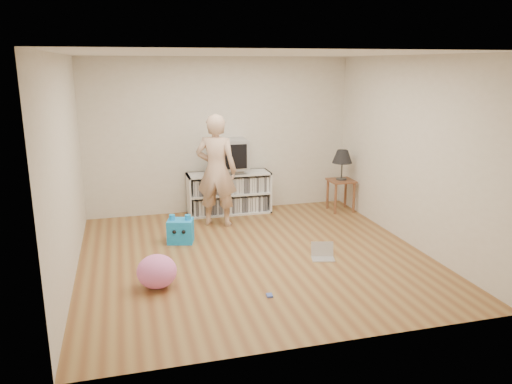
{
  "coord_description": "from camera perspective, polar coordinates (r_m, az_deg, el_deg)",
  "views": [
    {
      "loc": [
        -1.59,
        -6.01,
        2.49
      ],
      "look_at": [
        0.14,
        0.4,
        0.77
      ],
      "focal_mm": 35.0,
      "sensor_mm": 36.0,
      "label": 1
    }
  ],
  "objects": [
    {
      "name": "walls",
      "position": [
        6.33,
        -0.25,
        3.68
      ],
      "size": [
        4.52,
        4.52,
        2.6
      ],
      "color": "beige",
      "rests_on": "ground"
    },
    {
      "name": "table_lamp",
      "position": [
        8.6,
        9.83,
        3.93
      ],
      "size": [
        0.34,
        0.34,
        0.52
      ],
      "color": "#333333",
      "rests_on": "side_table"
    },
    {
      "name": "crt_tv",
      "position": [
        8.33,
        -3.16,
        4.34
      ],
      "size": [
        0.6,
        0.53,
        0.5
      ],
      "color": "#95959A",
      "rests_on": "dvd_deck"
    },
    {
      "name": "plush_blue",
      "position": [
        7.21,
        -8.63,
        -4.39
      ],
      "size": [
        0.42,
        0.37,
        0.41
      ],
      "rotation": [
        0.0,
        0.0,
        -0.26
      ],
      "color": "#1390E8",
      "rests_on": "ground"
    },
    {
      "name": "plush_pink",
      "position": [
        5.85,
        -11.27,
        -8.9
      ],
      "size": [
        0.51,
        0.51,
        0.39
      ],
      "primitive_type": "ellipsoid",
      "rotation": [
        0.0,
        0.0,
        -0.14
      ],
      "color": "#FF77CD",
      "rests_on": "ground"
    },
    {
      "name": "ceiling",
      "position": [
        6.22,
        -0.26,
        15.53
      ],
      "size": [
        4.5,
        4.5,
        0.01
      ],
      "primitive_type": "cube",
      "color": "white",
      "rests_on": "walls"
    },
    {
      "name": "person",
      "position": [
        7.73,
        -4.55,
        2.44
      ],
      "size": [
        0.76,
        0.65,
        1.76
      ],
      "primitive_type": "imported",
      "rotation": [
        0.0,
        0.0,
        2.71
      ],
      "color": "#D3AC90",
      "rests_on": "ground"
    },
    {
      "name": "side_table",
      "position": [
        8.71,
        9.68,
        0.53
      ],
      "size": [
        0.42,
        0.42,
        0.55
      ],
      "color": "brown",
      "rests_on": "ground"
    },
    {
      "name": "dvd_deck",
      "position": [
        8.39,
        -3.14,
        2.43
      ],
      "size": [
        0.45,
        0.35,
        0.07
      ],
      "primitive_type": "cube",
      "color": "gray",
      "rests_on": "media_unit"
    },
    {
      "name": "ground",
      "position": [
        6.7,
        -0.23,
        -7.31
      ],
      "size": [
        4.5,
        4.5,
        0.0
      ],
      "primitive_type": "plane",
      "color": "brown",
      "rests_on": "ground"
    },
    {
      "name": "playing_cards",
      "position": [
        5.61,
        1.55,
        -11.72
      ],
      "size": [
        0.07,
        0.09,
        0.02
      ],
      "primitive_type": "cube",
      "rotation": [
        0.0,
        0.0,
        -0.07
      ],
      "color": "#4861C2",
      "rests_on": "ground"
    },
    {
      "name": "laptop",
      "position": [
        6.67,
        7.63,
        -7.04
      ],
      "size": [
        0.34,
        0.3,
        0.2
      ],
      "rotation": [
        0.0,
        0.0,
        -0.25
      ],
      "color": "silver",
      "rests_on": "ground"
    },
    {
      "name": "media_unit",
      "position": [
        8.5,
        -3.13,
        -0.09
      ],
      "size": [
        1.4,
        0.45,
        0.7
      ],
      "color": "white",
      "rests_on": "ground"
    }
  ]
}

